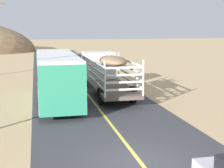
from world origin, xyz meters
TOP-DOWN VIEW (x-y plane):
  - ground_plane at (0.00, 0.00)m, footprint 240.00×240.00m
  - road_surface at (0.00, 0.00)m, footprint 8.00×120.00m
  - road_centre_line at (0.00, 0.00)m, footprint 0.16×117.60m
  - livestock_truck at (1.45, 14.16)m, footprint 2.53×9.70m
  - bus at (-2.36, 10.77)m, footprint 2.54×10.00m
  - car_far at (1.95, 32.27)m, footprint 1.80×4.40m

SIDE VIEW (x-z plane):
  - ground_plane at x=0.00m, z-range 0.00..0.00m
  - road_surface at x=0.00m, z-range 0.00..0.02m
  - road_centre_line at x=0.00m, z-range 0.02..0.02m
  - car_far at x=1.95m, z-range -0.04..1.42m
  - bus at x=-2.36m, z-range 0.14..3.35m
  - livestock_truck at x=1.45m, z-range 0.28..3.30m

